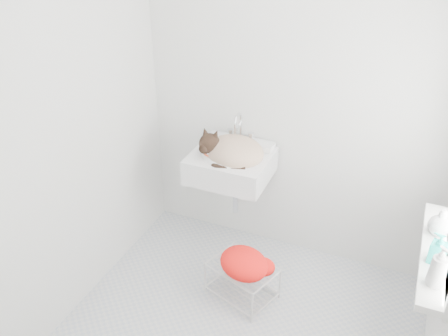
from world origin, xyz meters
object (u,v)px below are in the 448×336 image
at_px(wire_rack, 242,278).
at_px(bottle_b, 435,262).
at_px(bottle_c, 437,233).
at_px(sink, 231,155).
at_px(bottle_a, 433,285).
at_px(cat, 232,151).

distance_m(wire_rack, bottle_b, 1.33).
xyz_separation_m(wire_rack, bottle_c, (1.10, 0.03, 0.70)).
bearing_deg(sink, bottle_a, -30.82).
bearing_deg(bottle_c, bottle_b, -90.00).
distance_m(cat, wire_rack, 0.88).
bearing_deg(bottle_b, bottle_a, -90.00).
relative_size(sink, cat, 1.27).
xyz_separation_m(cat, bottle_a, (1.35, -0.80, -0.04)).
bearing_deg(wire_rack, cat, 122.00).
bearing_deg(bottle_c, bottle_a, -90.00).
xyz_separation_m(bottle_a, bottle_b, (0.00, 0.18, 0.00)).
bearing_deg(wire_rack, sink, 122.20).
distance_m(bottle_a, bottle_c, 0.43).
distance_m(cat, bottle_c, 1.40).
distance_m(sink, bottle_a, 1.59).
relative_size(wire_rack, bottle_b, 2.54).
xyz_separation_m(sink, bottle_b, (1.37, -0.64, 0.00)).
bearing_deg(bottle_b, bottle_c, 90.00).
relative_size(sink, bottle_b, 3.30).
bearing_deg(cat, bottle_a, -31.88).
height_order(cat, wire_rack, cat).
xyz_separation_m(sink, wire_rack, (0.26, -0.42, -0.70)).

